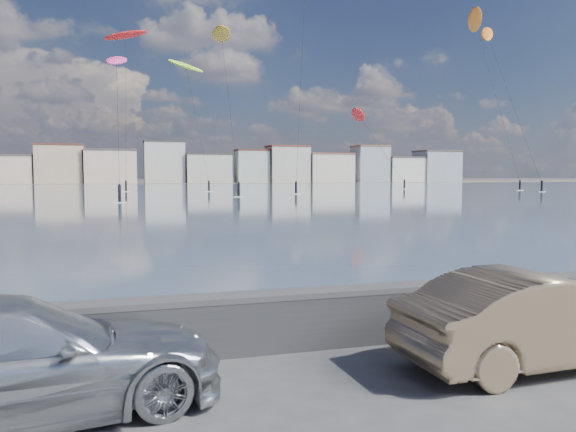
# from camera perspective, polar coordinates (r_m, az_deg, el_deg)

# --- Properties ---
(ground) EXTENTS (700.00, 700.00, 0.00)m
(ground) POSITION_cam_1_polar(r_m,az_deg,el_deg) (7.25, 1.36, -20.17)
(ground) COLOR #333335
(ground) RESTS_ON ground
(bay_water) EXTENTS (500.00, 177.00, 0.00)m
(bay_water) POSITION_cam_1_polar(r_m,az_deg,el_deg) (97.86, -15.12, 2.37)
(bay_water) COLOR #465A67
(bay_water) RESTS_ON ground
(far_shore_strip) EXTENTS (500.00, 60.00, 0.00)m
(far_shore_strip) POSITION_cam_1_polar(r_m,az_deg,el_deg) (206.32, -15.75, 3.28)
(far_shore_strip) COLOR #4C473D
(far_shore_strip) RESTS_ON ground
(seawall) EXTENTS (400.00, 0.36, 1.08)m
(seawall) POSITION_cam_1_polar(r_m,az_deg,el_deg) (9.52, -3.64, -10.45)
(seawall) COLOR #28282B
(seawall) RESTS_ON ground
(far_buildings) EXTENTS (240.79, 13.26, 14.60)m
(far_buildings) POSITION_cam_1_polar(r_m,az_deg,el_deg) (192.34, -15.36, 5.02)
(far_buildings) COLOR #9EA8B7
(far_buildings) RESTS_ON ground
(car_silver) EXTENTS (5.53, 3.13, 1.51)m
(car_silver) POSITION_cam_1_polar(r_m,az_deg,el_deg) (7.77, -26.46, -12.98)
(car_silver) COLOR #B2B5BA
(car_silver) RESTS_ON ground
(car_champagne) EXTENTS (4.61, 1.78, 1.50)m
(car_champagne) POSITION_cam_1_polar(r_m,az_deg,el_deg) (9.73, 24.12, -9.49)
(car_champagne) COLOR tan
(car_champagne) RESTS_ON ground
(kitesurfer_3) EXTENTS (8.09, 19.06, 17.81)m
(kitesurfer_3) POSITION_cam_1_polar(r_m,az_deg,el_deg) (126.93, 7.23, 10.04)
(kitesurfer_3) COLOR red
(kitesurfer_3) RESTS_ON ground
(kitesurfer_4) EXTENTS (4.00, 15.07, 23.77)m
(kitesurfer_4) POSITION_cam_1_polar(r_m,az_deg,el_deg) (85.89, -6.79, 17.69)
(kitesurfer_4) COLOR #BF8C19
(kitesurfer_4) RESTS_ON ground
(kitesurfer_5) EXTENTS (8.66, 18.56, 25.06)m
(kitesurfer_5) POSITION_cam_1_polar(r_m,az_deg,el_deg) (112.55, -10.29, 14.60)
(kitesurfer_5) COLOR #8CD826
(kitesurfer_5) RESTS_ON ground
(kitesurfer_8) EXTENTS (7.19, 17.14, 35.92)m
(kitesurfer_8) POSITION_cam_1_polar(r_m,az_deg,el_deg) (123.96, 18.49, 18.23)
(kitesurfer_8) COLOR orange
(kitesurfer_8) RESTS_ON ground
(kitesurfer_11) EXTENTS (3.65, 13.86, 18.03)m
(kitesurfer_11) POSITION_cam_1_polar(r_m,az_deg,el_deg) (71.98, -17.02, 14.60)
(kitesurfer_11) COLOR #E5338C
(kitesurfer_11) RESTS_ON ground
(kitesurfer_12) EXTENTS (7.54, 14.24, 31.00)m
(kitesurfer_12) POSITION_cam_1_polar(r_m,az_deg,el_deg) (112.84, 19.67, 16.73)
(kitesurfer_12) COLOR orange
(kitesurfer_12) RESTS_ON ground
(kitesurfer_13) EXTENTS (8.35, 14.26, 30.69)m
(kitesurfer_13) POSITION_cam_1_polar(r_m,az_deg,el_deg) (114.45, -16.17, 17.00)
(kitesurfer_13) COLOR red
(kitesurfer_13) RESTS_ON ground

